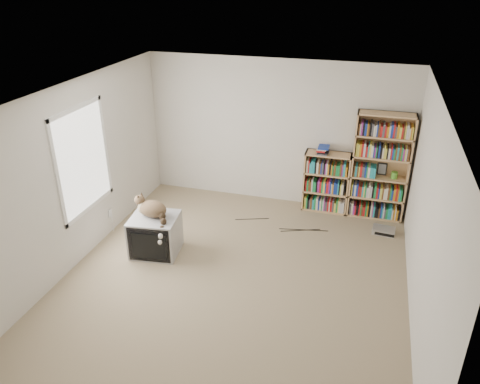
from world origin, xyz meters
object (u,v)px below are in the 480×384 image
(crt_tv, at_px, (156,234))
(cat, at_px, (154,212))
(bookcase_tall, at_px, (380,169))
(dvd_player, at_px, (384,231))
(bookcase_short, at_px, (326,184))

(crt_tv, relative_size, cat, 1.18)
(bookcase_tall, distance_m, dvd_player, 1.00)
(crt_tv, distance_m, cat, 0.38)
(crt_tv, relative_size, dvd_player, 2.12)
(bookcase_short, bearing_deg, dvd_player, -28.92)
(crt_tv, bearing_deg, dvd_player, 17.55)
(dvd_player, bearing_deg, crt_tv, -150.31)
(cat, distance_m, bookcase_short, 3.02)
(cat, xyz_separation_m, bookcase_tall, (3.04, 2.05, 0.18))
(bookcase_short, xyz_separation_m, dvd_player, (1.01, -0.56, -0.44))
(dvd_player, bearing_deg, bookcase_tall, 112.28)
(cat, height_order, dvd_player, cat)
(bookcase_short, distance_m, dvd_player, 1.23)
(bookcase_short, relative_size, dvd_player, 3.00)
(cat, distance_m, bookcase_tall, 3.67)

